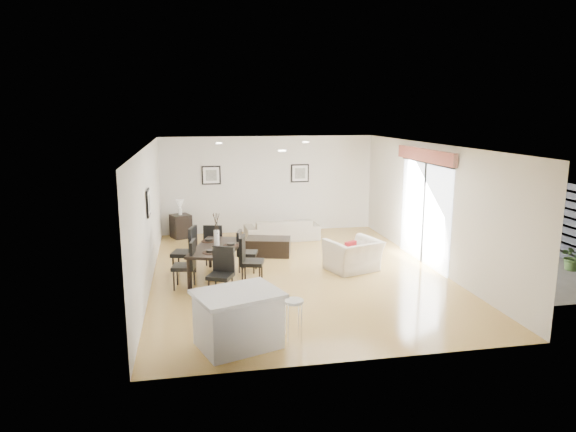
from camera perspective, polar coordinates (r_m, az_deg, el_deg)
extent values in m
plane|color=tan|center=(10.98, 1.03, -6.34)|extent=(8.00, 8.00, 0.00)
cube|color=silver|center=(14.53, -2.17, 3.53)|extent=(6.00, 0.04, 2.70)
cube|color=silver|center=(6.89, 7.89, -5.62)|extent=(6.00, 0.04, 2.70)
cube|color=silver|center=(10.46, -15.25, -0.01)|extent=(0.04, 8.00, 2.70)
cube|color=silver|center=(11.62, 15.69, 1.09)|extent=(0.04, 8.00, 2.70)
cube|color=white|center=(10.47, 1.08, 7.87)|extent=(6.00, 8.00, 0.02)
imported|color=gray|center=(13.71, -0.68, -1.47)|extent=(1.99, 0.87, 0.57)
imported|color=beige|center=(11.13, 7.26, -4.36)|extent=(1.28, 1.20, 0.68)
imported|color=#3C5725|center=(12.68, 29.15, -3.98)|extent=(0.65, 0.60, 0.60)
imported|color=#3C5725|center=(14.28, 22.51, -1.54)|extent=(0.40, 0.40, 0.71)
cube|color=black|center=(10.50, -7.91, -3.50)|extent=(1.29, 1.84, 0.06)
cylinder|color=black|center=(9.98, -10.98, -6.48)|extent=(0.06, 0.06, 0.64)
cylinder|color=black|center=(11.41, -8.65, -4.11)|extent=(0.06, 0.06, 0.64)
cylinder|color=black|center=(9.79, -6.93, -6.70)|extent=(0.06, 0.06, 0.64)
cylinder|color=black|center=(11.24, -5.09, -4.26)|extent=(0.06, 0.06, 0.64)
cube|color=black|center=(10.16, -11.51, -5.55)|extent=(0.49, 0.49, 0.07)
cube|color=black|center=(10.05, -10.54, -4.11)|extent=(0.13, 0.43, 0.51)
cylinder|color=black|center=(10.42, -12.20, -6.49)|extent=(0.03, 0.03, 0.39)
cylinder|color=black|center=(10.36, -10.39, -6.52)|extent=(0.03, 0.03, 0.39)
cylinder|color=black|center=(10.11, -12.57, -7.07)|extent=(0.03, 0.03, 0.39)
cylinder|color=black|center=(10.04, -10.70, -7.10)|extent=(0.03, 0.03, 0.39)
cube|color=black|center=(10.95, -11.48, -4.09)|extent=(0.58, 0.58, 0.08)
cube|color=black|center=(10.82, -10.52, -2.64)|extent=(0.19, 0.46, 0.55)
cylinder|color=black|center=(11.24, -12.05, -5.05)|extent=(0.04, 0.04, 0.42)
cylinder|color=black|center=(11.13, -10.26, -5.13)|extent=(0.04, 0.04, 0.42)
cylinder|color=black|center=(10.91, -12.62, -5.58)|extent=(0.04, 0.04, 0.42)
cylinder|color=black|center=(10.80, -10.78, -5.68)|extent=(0.04, 0.04, 0.42)
cube|color=black|center=(10.22, -4.01, -5.18)|extent=(0.53, 0.53, 0.08)
cube|color=black|center=(10.17, -5.09, -3.67)|extent=(0.17, 0.44, 0.52)
cylinder|color=black|center=(10.10, -3.16, -6.77)|extent=(0.03, 0.03, 0.40)
cylinder|color=black|center=(10.15, -5.08, -6.71)|extent=(0.03, 0.03, 0.40)
cylinder|color=black|center=(10.43, -2.93, -6.19)|extent=(0.03, 0.03, 0.40)
cylinder|color=black|center=(10.47, -4.79, -6.13)|extent=(0.03, 0.03, 0.40)
cube|color=black|center=(11.02, -4.52, -4.14)|extent=(0.49, 0.49, 0.07)
cube|color=black|center=(10.98, -5.43, -2.86)|extent=(0.16, 0.40, 0.48)
cylinder|color=black|center=(10.91, -3.82, -5.48)|extent=(0.03, 0.03, 0.36)
cylinder|color=black|center=(10.96, -5.44, -5.43)|extent=(0.03, 0.03, 0.36)
cylinder|color=black|center=(11.21, -3.59, -5.02)|extent=(0.03, 0.03, 0.36)
cylinder|color=black|center=(11.25, -5.16, -4.97)|extent=(0.03, 0.03, 0.36)
cube|color=black|center=(9.51, -7.52, -6.64)|extent=(0.56, 0.56, 0.07)
cube|color=black|center=(9.59, -7.15, -4.81)|extent=(0.40, 0.23, 0.50)
cylinder|color=black|center=(9.50, -8.78, -8.15)|extent=(0.03, 0.03, 0.38)
cylinder|color=black|center=(9.79, -8.02, -7.54)|extent=(0.03, 0.03, 0.38)
cylinder|color=black|center=(9.38, -6.91, -8.35)|extent=(0.03, 0.03, 0.38)
cylinder|color=black|center=(9.67, -6.21, -7.72)|extent=(0.03, 0.03, 0.38)
cube|color=black|center=(11.64, -8.16, -3.29)|extent=(0.49, 0.49, 0.07)
cube|color=black|center=(11.40, -8.34, -2.25)|extent=(0.42, 0.14, 0.50)
cylinder|color=black|center=(11.83, -7.22, -4.16)|extent=(0.03, 0.03, 0.38)
cylinder|color=black|center=(11.52, -7.46, -4.60)|extent=(0.03, 0.03, 0.38)
cylinder|color=black|center=(11.88, -8.78, -4.13)|extent=(0.03, 0.03, 0.38)
cylinder|color=black|center=(11.57, -9.06, -4.57)|extent=(0.03, 0.03, 0.38)
cylinder|color=white|center=(10.45, -7.94, -2.48)|extent=(0.11, 0.11, 0.33)
cylinder|color=black|center=(10.51, -6.36, -3.27)|extent=(0.32, 0.32, 0.01)
cylinder|color=black|center=(10.50, -6.37, -3.12)|extent=(0.17, 0.17, 0.05)
cylinder|color=black|center=(10.93, -8.78, -2.76)|extent=(0.32, 0.32, 0.01)
cylinder|color=black|center=(10.92, -8.79, -2.62)|extent=(0.17, 0.17, 0.05)
cylinder|color=black|center=(10.05, -8.59, -4.01)|extent=(0.32, 0.32, 0.01)
cylinder|color=black|center=(10.05, -8.60, -3.86)|extent=(0.17, 0.17, 0.05)
cube|color=black|center=(12.27, -2.20, -3.42)|extent=(1.15, 0.85, 0.41)
cube|color=black|center=(14.22, -11.82, -1.11)|extent=(0.62, 0.62, 0.63)
cylinder|color=white|center=(14.14, -11.88, 0.49)|extent=(0.10, 0.10, 0.18)
cone|color=beige|center=(14.10, -11.92, 1.31)|extent=(0.21, 0.21, 0.23)
cube|color=maroon|center=(10.96, 6.96, -3.56)|extent=(0.29, 0.22, 0.29)
cube|color=silver|center=(7.63, -5.55, -11.52)|extent=(1.30, 1.13, 0.78)
cube|color=silver|center=(7.48, -5.62, -8.60)|extent=(1.42, 1.25, 0.05)
cylinder|color=white|center=(7.65, 0.63, -9.47)|extent=(0.30, 0.30, 0.04)
cylinder|color=silver|center=(7.87, 1.20, -11.30)|extent=(0.02, 0.02, 0.63)
cylinder|color=silver|center=(7.84, -0.24, -11.41)|extent=(0.02, 0.02, 0.63)
cylinder|color=silver|center=(7.66, 0.03, -11.97)|extent=(0.02, 0.02, 0.63)
cylinder|color=silver|center=(7.70, 1.51, -11.86)|extent=(0.02, 0.02, 0.63)
cube|color=black|center=(14.31, -8.53, 4.50)|extent=(0.52, 0.03, 0.52)
cube|color=white|center=(14.31, -8.53, 4.50)|extent=(0.44, 0.04, 0.44)
cube|color=#5F5E59|center=(14.31, -8.53, 4.50)|extent=(0.30, 0.04, 0.30)
cube|color=black|center=(14.62, 1.34, 4.77)|extent=(0.52, 0.03, 0.52)
cube|color=white|center=(14.62, 1.34, 4.77)|extent=(0.44, 0.04, 0.44)
cube|color=#5F5E59|center=(14.62, 1.34, 4.77)|extent=(0.30, 0.04, 0.30)
cube|color=black|center=(10.21, -15.25, 1.43)|extent=(0.03, 0.52, 0.52)
cube|color=white|center=(10.21, -15.25, 1.43)|extent=(0.04, 0.44, 0.44)
cube|color=#5F5E59|center=(10.21, -15.25, 1.43)|extent=(0.04, 0.30, 0.30)
cube|color=white|center=(11.92, 14.91, 0.29)|extent=(0.02, 2.40, 2.25)
cube|color=black|center=(11.91, 14.82, 0.28)|extent=(0.03, 0.05, 2.25)
cube|color=black|center=(11.75, 15.11, 5.77)|extent=(0.03, 2.50, 0.05)
cube|color=maroon|center=(11.72, 14.97, 6.55)|extent=(0.10, 2.70, 0.28)
plane|color=gray|center=(13.16, 22.64, -4.22)|extent=(6.00, 6.00, 0.00)
cube|color=#29292B|center=(13.66, 27.15, -0.17)|extent=(0.08, 5.50, 1.80)
cube|color=brown|center=(15.49, 21.35, 1.93)|extent=(0.35, 0.35, 2.00)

